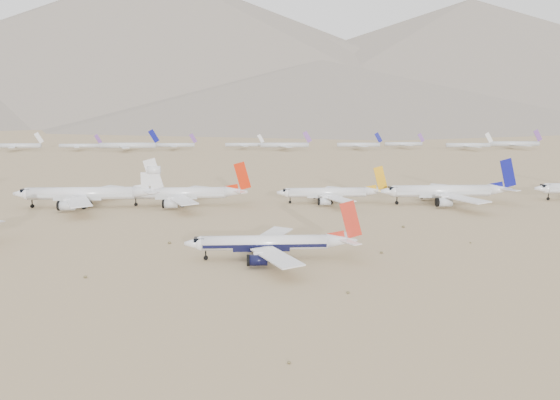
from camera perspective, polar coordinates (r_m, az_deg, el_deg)
The scene contains 10 objects.
ground at distance 135.06m, azimuth 0.55°, elevation -5.91°, with size 7000.00×7000.00×0.00m, color #977D58.
main_airliner at distance 131.77m, azimuth -0.81°, elevation -4.54°, with size 40.51×39.57×14.30m.
row2_navy_widebody at distance 215.96m, azimuth 17.11°, elevation 0.87°, with size 49.11×48.02×17.47m.
row2_gold_tail at distance 209.50m, azimuth 5.39°, elevation 0.76°, with size 40.22×39.34×14.32m.
row2_orange_tail at distance 206.25m, azimuth -9.94°, elevation 0.68°, with size 46.09×45.09×16.44m.
row2_white_trijet at distance 211.24m, azimuth -19.27°, elevation 0.67°, with size 51.24×50.08×18.16m.
distant_storage_row at distance 472.73m, azimuth -3.47°, elevation 5.77°, with size 520.53×56.98×16.05m.
mountain_range at distance 1786.27m, azimuth -0.51°, elevation 14.58°, with size 7354.00×3024.00×470.00m.
foothills at distance 1341.48m, azimuth 20.83°, elevation 10.34°, with size 4637.50×1395.00×155.00m.
desert_scrub at distance 106.98m, azimuth 3.64°, elevation -9.99°, with size 261.14×121.67×0.63m.
Camera 1 is at (-8.14, -129.87, 36.19)m, focal length 35.00 mm.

